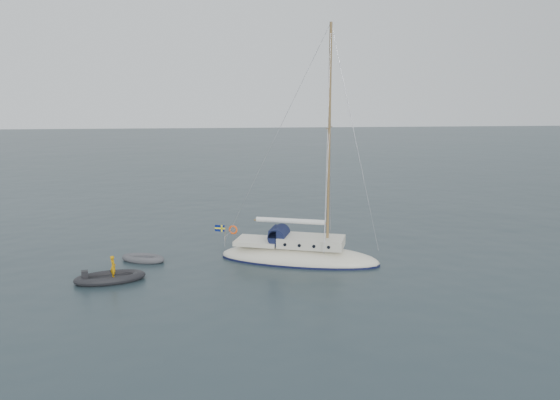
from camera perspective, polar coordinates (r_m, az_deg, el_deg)
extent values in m
plane|color=black|center=(32.95, -1.03, -7.07)|extent=(300.00, 300.00, 0.00)
ellipsoid|color=beige|center=(34.17, 1.99, -6.13)|extent=(9.95, 3.10, 1.66)
cube|color=beige|center=(33.98, 3.29, -4.24)|extent=(3.98, 2.10, 0.61)
cube|color=beige|center=(33.62, -2.49, -4.71)|extent=(2.65, 2.10, 0.28)
cylinder|color=#131939|center=(33.62, -0.15, -3.85)|extent=(1.06, 1.82, 1.06)
cube|color=#131939|center=(33.54, -0.52, -3.50)|extent=(0.50, 1.82, 0.44)
cylinder|color=olive|center=(33.11, 5.12, 6.46)|extent=(0.17, 0.17, 13.27)
cylinder|color=olive|center=(33.06, 5.14, 7.60)|extent=(0.06, 2.43, 0.06)
cylinder|color=olive|center=(33.49, 1.08, -2.36)|extent=(4.64, 0.11, 0.11)
cylinder|color=white|center=(33.48, 1.08, -2.27)|extent=(4.32, 0.31, 0.31)
cylinder|color=gray|center=(33.42, -5.53, -4.00)|extent=(0.04, 2.43, 0.04)
torus|color=#FF5012|center=(34.06, -5.65, -3.72)|extent=(0.60, 0.11, 0.60)
cylinder|color=olive|center=(33.44, -6.19, -4.20)|extent=(0.03, 0.03, 1.00)
cube|color=navy|center=(33.36, -6.78, -3.66)|extent=(0.66, 0.02, 0.42)
cube|color=yellow|center=(33.36, -6.78, -3.66)|extent=(0.69, 0.03, 0.10)
cube|color=yellow|center=(33.36, -6.57, -3.65)|extent=(0.10, 0.03, 0.44)
cylinder|color=black|center=(34.78, 0.65, -3.87)|extent=(0.20, 0.07, 0.20)
cylinder|color=black|center=(32.75, 1.13, -4.80)|extent=(0.20, 0.07, 0.20)
cylinder|color=black|center=(34.91, 2.10, -3.82)|extent=(0.20, 0.07, 0.20)
cylinder|color=black|center=(32.88, 2.66, -4.75)|extent=(0.20, 0.07, 0.20)
cylinder|color=black|center=(35.05, 3.53, -3.78)|extent=(0.20, 0.07, 0.20)
cylinder|color=black|center=(33.03, 4.18, -4.69)|extent=(0.20, 0.07, 0.20)
cylinder|color=black|center=(35.21, 4.95, -3.73)|extent=(0.20, 0.07, 0.20)
cylinder|color=black|center=(33.21, 5.68, -4.63)|extent=(0.20, 0.07, 0.20)
cube|color=#4A4A4F|center=(35.19, -14.11, -6.03)|extent=(1.74, 0.72, 0.10)
cube|color=black|center=(31.99, -17.33, -7.86)|extent=(2.41, 1.00, 0.12)
cube|color=black|center=(32.17, -19.66, -7.32)|extent=(0.35, 0.35, 0.60)
imported|color=#CC8A0A|center=(31.75, -17.04, -6.71)|extent=(0.39, 0.51, 1.27)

